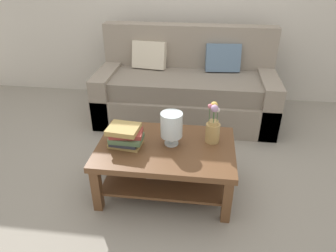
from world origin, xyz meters
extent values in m
plane|color=gray|center=(0.00, 0.00, 0.00)|extent=(10.00, 10.00, 0.00)
cube|color=gray|center=(0.03, 0.88, 0.18)|extent=(2.07, 0.90, 0.36)
cube|color=gray|center=(0.03, 0.85, 0.46)|extent=(1.83, 0.74, 0.20)
cube|color=gray|center=(0.03, 1.23, 0.71)|extent=(2.07, 0.20, 0.70)
cube|color=gray|center=(-0.90, 0.88, 0.30)|extent=(0.20, 0.90, 0.60)
cube|color=gray|center=(0.96, 0.88, 0.30)|extent=(0.20, 0.90, 0.60)
cube|color=beige|center=(-0.44, 1.09, 0.72)|extent=(0.42, 0.23, 0.34)
cube|color=slate|center=(0.44, 1.09, 0.72)|extent=(0.42, 0.22, 0.34)
cube|color=brown|center=(-0.03, -0.44, 0.42)|extent=(1.11, 0.74, 0.05)
cube|color=brown|center=(-0.54, -0.75, 0.20)|extent=(0.07, 0.07, 0.39)
cube|color=brown|center=(0.47, -0.75, 0.20)|extent=(0.07, 0.07, 0.39)
cube|color=brown|center=(-0.54, -0.12, 0.20)|extent=(0.07, 0.07, 0.39)
cube|color=brown|center=(0.47, -0.12, 0.20)|extent=(0.07, 0.07, 0.39)
cube|color=brown|center=(-0.03, -0.44, 0.14)|extent=(0.99, 0.62, 0.02)
cube|color=slate|center=(-0.06, -0.42, 0.17)|extent=(0.29, 0.22, 0.04)
cube|color=#3D6075|center=(-0.06, -0.41, 0.20)|extent=(0.31, 0.24, 0.03)
cube|color=tan|center=(-0.06, -0.41, 0.23)|extent=(0.31, 0.24, 0.04)
cube|color=tan|center=(-0.36, -0.47, 0.46)|extent=(0.27, 0.20, 0.03)
cube|color=#2D333D|center=(-0.36, -0.47, 0.48)|extent=(0.24, 0.22, 0.03)
cube|color=#51704C|center=(-0.34, -0.49, 0.52)|extent=(0.26, 0.18, 0.04)
cube|color=#993833|center=(-0.35, -0.47, 0.56)|extent=(0.27, 0.19, 0.04)
cube|color=tan|center=(-0.37, -0.47, 0.59)|extent=(0.26, 0.23, 0.04)
cylinder|color=silver|center=(0.01, -0.40, 0.45)|extent=(0.11, 0.11, 0.02)
cylinder|color=silver|center=(0.01, -0.40, 0.49)|extent=(0.04, 0.04, 0.06)
cylinder|color=silver|center=(0.01, -0.40, 0.62)|extent=(0.18, 0.18, 0.20)
sphere|color=#993833|center=(-0.02, -0.40, 0.57)|extent=(0.05, 0.05, 0.05)
sphere|color=beige|center=(0.03, -0.39, 0.57)|extent=(0.04, 0.04, 0.04)
cylinder|color=tan|center=(0.34, -0.32, 0.52)|extent=(0.12, 0.12, 0.16)
cylinder|color=tan|center=(0.34, -0.32, 0.62)|extent=(0.08, 0.08, 0.03)
cylinder|color=#426638|center=(0.36, -0.32, 0.68)|extent=(0.01, 0.01, 0.09)
sphere|color=silver|center=(0.36, -0.32, 0.73)|extent=(0.04, 0.04, 0.04)
cylinder|color=#426638|center=(0.33, -0.29, 0.69)|extent=(0.01, 0.01, 0.11)
sphere|color=gold|center=(0.33, -0.29, 0.76)|extent=(0.06, 0.06, 0.06)
cylinder|color=#426638|center=(0.30, -0.32, 0.69)|extent=(0.01, 0.01, 0.12)
sphere|color=#C66B7A|center=(0.30, -0.32, 0.76)|extent=(0.04, 0.04, 0.04)
cylinder|color=#426638|center=(0.34, -0.35, 0.69)|extent=(0.01, 0.01, 0.11)
sphere|color=#B28CB7|center=(0.34, -0.35, 0.76)|extent=(0.06, 0.06, 0.06)
camera|label=1|loc=(0.25, -2.53, 1.83)|focal=33.24mm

